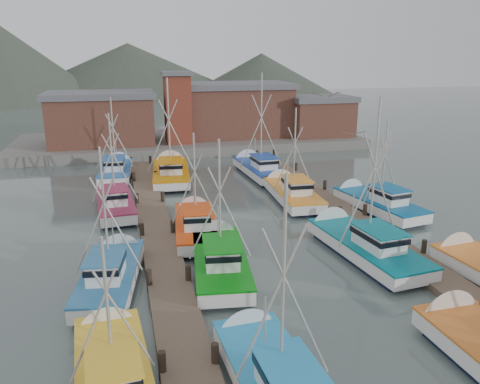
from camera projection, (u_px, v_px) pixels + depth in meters
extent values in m
plane|color=#45534F|center=(284.00, 259.00, 27.74)|extent=(260.00, 260.00, 0.00)
cube|color=brown|center=(159.00, 242.00, 29.72)|extent=(2.20, 46.00, 0.40)
cylinder|color=black|center=(162.00, 369.00, 17.34)|extent=(0.30, 0.30, 1.50)
cylinder|color=black|center=(149.00, 283.00, 23.84)|extent=(0.30, 0.30, 1.50)
cylinder|color=black|center=(142.00, 234.00, 30.34)|extent=(0.30, 0.30, 1.50)
cylinder|color=black|center=(137.00, 203.00, 36.85)|extent=(0.30, 0.30, 1.50)
cylinder|color=black|center=(134.00, 180.00, 43.35)|extent=(0.30, 0.30, 1.50)
cylinder|color=black|center=(131.00, 164.00, 49.85)|extent=(0.30, 0.30, 1.50)
cylinder|color=black|center=(215.00, 361.00, 17.82)|extent=(0.30, 0.30, 1.50)
cylinder|color=black|center=(188.00, 279.00, 24.32)|extent=(0.30, 0.30, 1.50)
cylinder|color=black|center=(173.00, 232.00, 30.82)|extent=(0.30, 0.30, 1.50)
cylinder|color=black|center=(163.00, 201.00, 37.32)|extent=(0.30, 0.30, 1.50)
cylinder|color=black|center=(156.00, 179.00, 43.83)|extent=(0.30, 0.30, 1.50)
cylinder|color=black|center=(150.00, 163.00, 50.33)|extent=(0.30, 0.30, 1.50)
cube|color=brown|center=(359.00, 223.00, 33.07)|extent=(2.20, 46.00, 0.40)
cylinder|color=black|center=(393.00, 255.00, 27.18)|extent=(0.30, 0.30, 1.50)
cylinder|color=black|center=(340.00, 216.00, 33.69)|extent=(0.30, 0.30, 1.50)
cylinder|color=black|center=(303.00, 190.00, 40.19)|extent=(0.30, 0.30, 1.50)
cylinder|color=black|center=(277.00, 171.00, 46.69)|extent=(0.30, 0.30, 1.50)
cylinder|color=black|center=(257.00, 157.00, 53.19)|extent=(0.30, 0.30, 1.50)
cylinder|color=black|center=(423.00, 252.00, 27.66)|extent=(0.30, 0.30, 1.50)
cylinder|color=black|center=(365.00, 214.00, 34.16)|extent=(0.30, 0.30, 1.50)
cylinder|color=black|center=(325.00, 189.00, 40.67)|extent=(0.30, 0.30, 1.50)
cylinder|color=black|center=(296.00, 170.00, 47.17)|extent=(0.30, 0.30, 1.50)
cylinder|color=black|center=(274.00, 156.00, 53.67)|extent=(0.30, 0.30, 1.50)
cube|color=slate|center=(190.00, 141.00, 61.94)|extent=(44.00, 16.00, 1.20)
cube|color=brown|center=(102.00, 121.00, 56.50)|extent=(12.00, 8.00, 5.50)
cube|color=slate|center=(100.00, 95.00, 55.63)|extent=(12.72, 8.48, 0.70)
cube|color=brown|center=(234.00, 112.00, 62.32)|extent=(14.00, 9.00, 6.20)
cube|color=slate|center=(234.00, 85.00, 61.34)|extent=(14.84, 9.54, 0.70)
cube|color=brown|center=(319.00, 118.00, 62.40)|extent=(8.00, 6.00, 4.50)
cube|color=slate|center=(320.00, 99.00, 61.67)|extent=(8.48, 6.36, 0.70)
cube|color=maroon|center=(178.00, 110.00, 56.44)|extent=(3.00, 3.00, 8.00)
cube|color=slate|center=(176.00, 74.00, 55.24)|extent=(3.60, 3.60, 0.50)
cone|color=#444E41|center=(130.00, 93.00, 147.30)|extent=(140.00, 140.00, 30.00)
cone|color=#444E41|center=(261.00, 93.00, 147.56)|extent=(90.00, 90.00, 24.00)
cube|color=#218FC9|center=(279.00, 378.00, 15.92)|extent=(3.06, 8.18, 0.10)
cone|color=white|center=(243.00, 329.00, 19.73)|extent=(2.54, 1.22, 2.49)
cube|color=white|center=(290.00, 382.00, 14.88)|extent=(1.72, 2.47, 1.10)
cube|color=black|center=(290.00, 376.00, 14.82)|extent=(1.84, 2.71, 0.28)
cube|color=#218FC9|center=(291.00, 366.00, 14.72)|extent=(1.95, 2.88, 0.07)
cylinder|color=#A9A69B|center=(283.00, 284.00, 14.75)|extent=(0.12, 0.12, 7.23)
cylinder|color=#A9A69B|center=(268.00, 310.00, 14.84)|extent=(2.58, 0.21, 5.65)
cylinder|color=#A9A69B|center=(297.00, 306.00, 15.13)|extent=(2.58, 0.21, 5.65)
cylinder|color=#A9A69B|center=(265.00, 324.00, 16.89)|extent=(0.07, 0.07, 2.23)
cone|color=white|center=(441.00, 313.00, 20.91)|extent=(2.88, 1.15, 2.86)
cube|color=white|center=(114.00, 380.00, 16.42)|extent=(3.07, 7.82, 0.80)
cube|color=yellow|center=(113.00, 370.00, 16.32)|extent=(3.15, 7.91, 0.10)
cone|color=white|center=(107.00, 326.00, 19.94)|extent=(2.47, 1.28, 2.39)
cube|color=white|center=(114.00, 373.00, 15.32)|extent=(1.71, 2.41, 1.10)
cube|color=black|center=(113.00, 367.00, 15.25)|extent=(1.83, 2.64, 0.28)
cube|color=yellow|center=(113.00, 357.00, 15.15)|extent=(1.94, 2.80, 0.07)
cylinder|color=#A9A69B|center=(108.00, 308.00, 15.46)|extent=(0.12, 0.12, 5.05)
cylinder|color=#A9A69B|center=(93.00, 326.00, 15.46)|extent=(1.83, 0.23, 3.96)
cylinder|color=#A9A69B|center=(125.00, 321.00, 15.79)|extent=(1.83, 0.23, 3.96)
cylinder|color=#A9A69B|center=(108.00, 319.00, 17.22)|extent=(0.07, 0.07, 2.30)
cube|color=black|center=(220.00, 273.00, 25.90)|extent=(3.38, 7.66, 0.70)
cube|color=white|center=(220.00, 262.00, 25.72)|extent=(3.84, 8.71, 0.80)
cube|color=#088510|center=(220.00, 256.00, 25.61)|extent=(3.93, 8.80, 0.10)
cone|color=white|center=(215.00, 236.00, 29.77)|extent=(2.75, 1.44, 2.63)
cube|color=white|center=(221.00, 254.00, 24.49)|extent=(2.02, 2.73, 1.10)
cube|color=black|center=(221.00, 249.00, 24.42)|extent=(2.16, 2.99, 0.28)
cube|color=#088510|center=(221.00, 243.00, 24.32)|extent=(2.29, 3.18, 0.07)
cylinder|color=#A9A69B|center=(220.00, 200.00, 24.53)|extent=(0.13, 0.13, 6.47)
cylinder|color=#A9A69B|center=(210.00, 214.00, 24.68)|extent=(2.31, 0.40, 5.06)
cylinder|color=#A9A69B|center=(230.00, 213.00, 24.81)|extent=(2.31, 0.40, 5.06)
cylinder|color=#A9A69B|center=(218.00, 225.00, 26.71)|extent=(0.08, 0.08, 2.35)
cube|color=black|center=(365.00, 257.00, 27.90)|extent=(3.38, 8.20, 0.70)
cube|color=white|center=(366.00, 247.00, 27.71)|extent=(3.85, 9.32, 0.80)
cube|color=#026D7A|center=(367.00, 241.00, 27.61)|extent=(3.94, 9.42, 0.10)
cone|color=white|center=(327.00, 224.00, 31.84)|extent=(2.93, 1.38, 2.84)
cube|color=white|center=(379.00, 239.00, 26.47)|extent=(2.09, 2.89, 1.10)
cube|color=black|center=(379.00, 235.00, 26.40)|extent=(2.24, 3.17, 0.28)
cube|color=#026D7A|center=(380.00, 229.00, 26.30)|extent=(2.37, 3.37, 0.07)
cylinder|color=#A9A69B|center=(374.00, 172.00, 26.25)|extent=(0.14, 0.14, 8.42)
cylinder|color=#A9A69B|center=(364.00, 190.00, 26.33)|extent=(2.99, 0.39, 6.58)
cylinder|color=#A9A69B|center=(382.00, 188.00, 26.72)|extent=(2.99, 0.39, 6.58)
cylinder|color=#A9A69B|center=(353.00, 213.00, 28.73)|extent=(0.08, 0.08, 2.53)
cube|color=black|center=(112.00, 288.00, 24.24)|extent=(3.29, 7.07, 0.70)
cube|color=white|center=(111.00, 276.00, 24.06)|extent=(3.74, 8.03, 0.80)
cube|color=teal|center=(110.00, 270.00, 23.95)|extent=(3.83, 8.12, 0.10)
cone|color=white|center=(123.00, 249.00, 27.79)|extent=(2.56, 1.48, 2.41)
cube|color=white|center=(106.00, 267.00, 22.90)|extent=(1.91, 2.54, 1.10)
cube|color=black|center=(106.00, 263.00, 22.84)|extent=(2.05, 2.79, 0.28)
cube|color=teal|center=(105.00, 256.00, 22.74)|extent=(2.18, 2.96, 0.07)
cylinder|color=#A9A69B|center=(105.00, 211.00, 22.89)|extent=(0.13, 0.13, 6.39)
cylinder|color=#A9A69B|center=(95.00, 226.00, 23.06)|extent=(2.27, 0.46, 5.00)
cylinder|color=#A9A69B|center=(117.00, 225.00, 23.15)|extent=(2.27, 0.46, 5.00)
cylinder|color=#A9A69B|center=(113.00, 237.00, 24.93)|extent=(0.08, 0.08, 2.32)
cone|color=white|center=(449.00, 250.00, 27.66)|extent=(2.77, 1.31, 2.69)
cube|color=black|center=(196.00, 236.00, 31.19)|extent=(3.02, 7.17, 0.70)
cube|color=white|center=(196.00, 227.00, 31.00)|extent=(3.43, 8.15, 0.80)
cube|color=#E8420A|center=(196.00, 221.00, 30.90)|extent=(3.52, 8.24, 0.10)
cone|color=white|center=(193.00, 210.00, 34.80)|extent=(2.58, 1.37, 2.47)
cube|color=white|center=(196.00, 218.00, 29.83)|extent=(1.85, 2.54, 1.10)
cube|color=black|center=(196.00, 214.00, 29.77)|extent=(1.98, 2.78, 0.28)
cube|color=#E8420A|center=(196.00, 209.00, 29.66)|extent=(2.10, 2.95, 0.07)
cylinder|color=#A9A69B|center=(195.00, 178.00, 29.91)|extent=(0.12, 0.12, 5.89)
cylinder|color=#A9A69B|center=(187.00, 189.00, 30.03)|extent=(2.11, 0.31, 4.61)
cylinder|color=#A9A69B|center=(203.00, 189.00, 30.17)|extent=(2.11, 0.31, 4.61)
cylinder|color=#A9A69B|center=(194.00, 197.00, 31.90)|extent=(0.07, 0.07, 2.21)
cube|color=black|center=(292.00, 201.00, 38.50)|extent=(2.86, 7.65, 0.70)
cube|color=white|center=(293.00, 194.00, 38.32)|extent=(3.25, 8.69, 0.80)
cube|color=orange|center=(293.00, 189.00, 38.21)|extent=(3.34, 8.78, 0.10)
cone|color=white|center=(278.00, 182.00, 42.38)|extent=(2.73, 1.25, 2.67)
cube|color=white|center=(297.00, 186.00, 37.08)|extent=(1.86, 2.66, 1.10)
cube|color=black|center=(297.00, 183.00, 37.02)|extent=(1.99, 2.92, 0.28)
cube|color=orange|center=(297.00, 179.00, 36.92)|extent=(2.11, 3.09, 0.07)
cylinder|color=#A9A69B|center=(295.00, 150.00, 37.11)|extent=(0.13, 0.13, 6.60)
cylinder|color=#A9A69B|center=(288.00, 160.00, 37.23)|extent=(2.37, 0.22, 5.17)
cylinder|color=#A9A69B|center=(301.00, 159.00, 37.43)|extent=(2.37, 0.22, 5.17)
cylinder|color=#A9A69B|center=(288.00, 170.00, 39.31)|extent=(0.07, 0.07, 2.39)
cube|color=black|center=(116.00, 213.00, 35.76)|extent=(2.66, 6.98, 0.70)
cube|color=white|center=(115.00, 204.00, 35.57)|extent=(3.03, 7.93, 0.80)
cube|color=maroon|center=(115.00, 200.00, 35.46)|extent=(3.11, 8.01, 0.10)
cone|color=white|center=(112.00, 193.00, 39.16)|extent=(2.49, 1.26, 2.43)
cube|color=white|center=(115.00, 196.00, 34.45)|extent=(1.72, 2.43, 1.10)
cube|color=black|center=(115.00, 193.00, 34.39)|extent=(1.83, 2.67, 0.28)
cube|color=maroon|center=(115.00, 188.00, 34.28)|extent=(1.94, 2.83, 0.07)
cylinder|color=#A9A69B|center=(112.00, 158.00, 34.39)|extent=(0.12, 0.12, 6.53)
cylinder|color=#A9A69B|center=(105.00, 168.00, 34.45)|extent=(2.34, 0.24, 5.10)
cylinder|color=#A9A69B|center=(120.00, 167.00, 34.77)|extent=(2.34, 0.24, 5.10)
cylinder|color=#A9A69B|center=(113.00, 180.00, 36.39)|extent=(0.07, 0.07, 2.33)
cube|color=black|center=(378.00, 212.00, 35.88)|extent=(3.49, 7.46, 0.70)
cube|color=white|center=(379.00, 204.00, 35.69)|extent=(3.97, 8.48, 0.80)
cube|color=#03578C|center=(379.00, 199.00, 35.59)|extent=(4.06, 8.57, 0.10)
cone|color=white|center=(347.00, 192.00, 39.31)|extent=(2.72, 1.50, 2.58)
cube|color=white|center=(389.00, 195.00, 34.56)|extent=(2.04, 2.68, 1.10)
cube|color=black|center=(389.00, 192.00, 34.50)|extent=(2.18, 2.94, 0.28)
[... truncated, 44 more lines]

